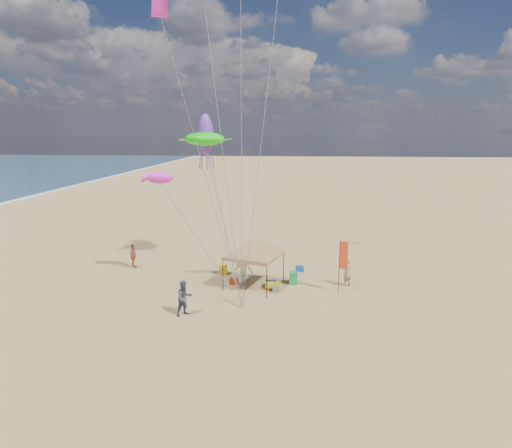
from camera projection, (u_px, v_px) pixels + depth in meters
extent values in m
plane|color=tan|center=(251.00, 313.00, 21.73)|extent=(280.00, 280.00, 0.00)
cylinder|color=black|center=(243.00, 263.00, 27.02)|extent=(0.05, 0.05, 1.82)
cylinder|color=black|center=(284.00, 268.00, 25.96)|extent=(0.05, 0.05, 1.82)
cylinder|color=black|center=(223.00, 276.00, 24.58)|extent=(0.05, 0.05, 1.82)
cylinder|color=black|center=(267.00, 282.00, 23.51)|extent=(0.05, 0.05, 1.82)
cube|color=#987344|center=(254.00, 255.00, 25.05)|extent=(3.56, 3.56, 0.22)
pyramid|color=#987344|center=(254.00, 239.00, 24.83)|extent=(5.24, 5.24, 0.91)
cylinder|color=black|center=(339.00, 267.00, 24.05)|extent=(0.04, 0.04, 3.12)
cube|color=red|center=(344.00, 255.00, 23.88)|extent=(0.46, 0.04, 1.56)
cube|color=#A3320D|center=(234.00, 281.00, 25.81)|extent=(0.54, 0.38, 0.38)
cube|color=#1741BC|center=(300.00, 269.00, 28.12)|extent=(0.54, 0.38, 0.38)
cylinder|color=#0C2038|center=(271.00, 283.00, 25.58)|extent=(0.69, 0.54, 0.36)
cylinder|color=orange|center=(241.00, 265.00, 29.03)|extent=(0.54, 0.69, 0.36)
cube|color=#188439|center=(293.00, 278.00, 25.84)|extent=(0.50, 0.50, 0.70)
cube|color=gold|center=(223.00, 269.00, 27.53)|extent=(0.50, 0.50, 0.70)
cube|color=gray|center=(275.00, 289.00, 24.62)|extent=(0.34, 0.30, 0.28)
cube|color=yellow|center=(273.00, 285.00, 25.09)|extent=(0.90, 0.50, 0.24)
imported|color=#A17E5C|center=(347.00, 272.00, 25.36)|extent=(0.75, 0.71, 1.72)
imported|color=#383F4C|center=(184.00, 298.00, 21.28)|extent=(1.11, 1.11, 1.82)
imported|color=white|center=(243.00, 267.00, 26.04)|extent=(1.39, 1.08, 1.90)
imported|color=#AB5B41|center=(133.00, 256.00, 28.79)|extent=(0.48, 1.01, 1.67)
ellipsoid|color=#10F00E|center=(205.00, 139.00, 27.65)|extent=(2.69, 2.18, 0.87)
ellipsoid|color=#F730D7|center=(160.00, 177.00, 25.13)|extent=(1.79, 1.20, 0.73)
ellipsoid|color=purple|center=(206.00, 134.00, 28.73)|extent=(1.20, 1.20, 2.75)
cube|color=#F21FC5|center=(160.00, 9.00, 29.09)|extent=(1.22, 1.01, 1.03)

